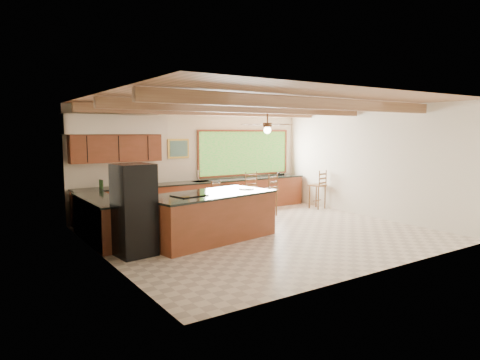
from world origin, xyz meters
TOP-DOWN VIEW (x-y plane):
  - ground at (0.00, 0.00)m, footprint 7.20×7.20m
  - room_shell at (-0.17, 0.65)m, footprint 7.27×6.54m
  - counter_run at (-0.82, 2.52)m, footprint 7.12×3.10m
  - island at (-1.30, 0.21)m, footprint 3.08×1.83m
  - refrigerator at (-3.05, -0.07)m, footprint 0.74×0.72m
  - bar_stool_a at (0.10, 2.40)m, footprint 0.40×0.40m
  - bar_stool_b at (1.31, 2.39)m, footprint 0.50×0.50m
  - bar_stool_c at (1.38, 1.54)m, footprint 0.48×0.48m
  - bar_stool_d at (3.30, 1.59)m, footprint 0.48×0.48m

SIDE VIEW (x-z plane):
  - ground at x=0.00m, z-range 0.00..0.00m
  - counter_run at x=-0.82m, z-range -0.17..1.09m
  - island at x=-1.30m, z-range -0.01..1.02m
  - bar_stool_a at x=0.10m, z-range 0.09..1.09m
  - bar_stool_d at x=3.30m, z-range 0.11..1.28m
  - bar_stool_c at x=1.38m, z-range 0.11..1.29m
  - bar_stool_b at x=1.31m, z-range 0.11..1.30m
  - refrigerator at x=-3.05m, z-range 0.00..1.73m
  - room_shell at x=-0.17m, z-range 0.70..3.72m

